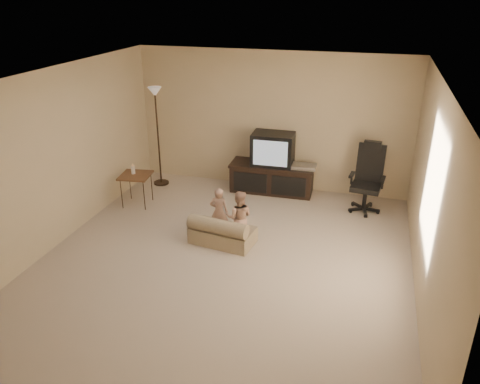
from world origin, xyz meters
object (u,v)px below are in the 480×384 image
object	(u,v)px
office_chair	(367,187)
side_table	(135,176)
toddler_right	(239,217)
child_sofa	(221,233)
toddler_left	(219,212)
tv_stand	(273,168)
floor_lamp	(156,115)

from	to	relation	value
office_chair	side_table	bearing A→B (deg)	-159.92
toddler_right	side_table	bearing A→B (deg)	-30.64
office_chair	child_sofa	world-z (taller)	office_chair
toddler_left	toddler_right	xyz separation A→B (m)	(0.36, -0.14, 0.03)
toddler_left	office_chair	bearing A→B (deg)	-149.37
toddler_left	side_table	bearing A→B (deg)	-25.66
tv_stand	child_sofa	size ratio (longest dim) A/B	1.60
tv_stand	child_sofa	world-z (taller)	tv_stand
toddler_left	toddler_right	bearing A→B (deg)	153.06
child_sofa	side_table	bearing A→B (deg)	162.01
office_chair	side_table	world-z (taller)	office_chair
tv_stand	office_chair	xyz separation A→B (m)	(1.68, -0.33, -0.04)
office_chair	toddler_right	xyz separation A→B (m)	(-1.74, -1.66, -0.01)
tv_stand	child_sofa	distance (m)	2.14
tv_stand	toddler_left	bearing A→B (deg)	-104.39
office_chair	toddler_right	world-z (taller)	office_chair
office_chair	side_table	size ratio (longest dim) A/B	1.57
side_table	child_sofa	world-z (taller)	side_table
tv_stand	side_table	distance (m)	2.45
tv_stand	toddler_left	size ratio (longest dim) A/B	2.04
child_sofa	toddler_right	world-z (taller)	toddler_right
toddler_right	child_sofa	bearing A→B (deg)	16.20
toddler_left	child_sofa	bearing A→B (deg)	109.45
floor_lamp	toddler_right	xyz separation A→B (m)	(2.07, -1.74, -0.94)
side_table	toddler_right	xyz separation A→B (m)	(2.07, -0.78, -0.13)
tv_stand	toddler_left	distance (m)	1.89
side_table	office_chair	bearing A→B (deg)	13.01
floor_lamp	tv_stand	bearing A→B (deg)	6.50
office_chair	floor_lamp	size ratio (longest dim) A/B	0.63
office_chair	floor_lamp	bearing A→B (deg)	-174.20
toddler_left	floor_lamp	bearing A→B (deg)	-48.30
office_chair	toddler_right	distance (m)	2.40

